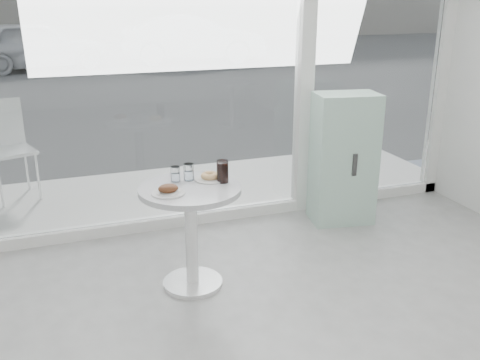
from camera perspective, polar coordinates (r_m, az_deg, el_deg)
name	(u,v)px	position (r m, az deg, el deg)	size (l,w,h in m)	color
storefront	(219,35)	(4.74, -2.23, 15.25)	(5.00, 0.14, 3.00)	white
main_table	(191,216)	(3.81, -5.28, -3.82)	(0.72, 0.72, 0.77)	white
patio_deck	(193,190)	(5.83, -5.08, -1.06)	(5.60, 1.60, 0.05)	white
street	(93,64)	(17.68, -15.45, 11.88)	(40.00, 24.00, 0.00)	#3C3C3C
mint_cabinet	(343,159)	(5.01, 10.98, 2.22)	(0.61, 0.46, 1.21)	#A0CCB7
patio_chair	(7,143)	(5.89, -23.58, 3.63)	(0.54, 0.54, 1.00)	white
car_white	(35,45)	(16.58, -21.04, 13.27)	(1.62, 4.02, 1.37)	silver
car_silver	(193,39)	(17.30, -5.04, 14.76)	(1.54, 4.41, 1.45)	#B4B7BD
plate_fritter	(169,190)	(3.60, -7.61, -1.08)	(0.23, 0.23, 0.07)	silver
plate_donut	(210,177)	(3.85, -3.24, 0.30)	(0.22, 0.22, 0.05)	silver
water_tumbler_a	(175,175)	(3.83, -6.90, 0.55)	(0.07, 0.07, 0.11)	white
water_tumbler_b	(189,173)	(3.85, -5.49, 0.76)	(0.08, 0.08, 0.12)	white
cola_glass	(223,172)	(3.78, -1.87, 0.88)	(0.08, 0.08, 0.16)	white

